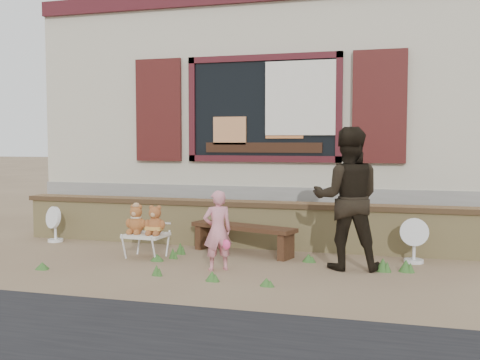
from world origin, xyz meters
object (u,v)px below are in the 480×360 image
(bench, at_px, (243,233))
(teddy_bear_right, at_px, (155,219))
(teddy_bear_left, at_px, (136,219))
(folding_chair, at_px, (146,236))
(child, at_px, (218,230))
(adult, at_px, (347,198))

(bench, xyz_separation_m, teddy_bear_right, (-1.02, -0.60, 0.22))
(bench, distance_m, teddy_bear_left, 1.44)
(folding_chair, height_order, teddy_bear_right, teddy_bear_right)
(teddy_bear_right, height_order, child, child)
(folding_chair, relative_size, adult, 0.32)
(folding_chair, xyz_separation_m, teddy_bear_left, (-0.14, 0.01, 0.22))
(child, xyz_separation_m, adult, (1.47, 0.50, 0.37))
(teddy_bear_left, relative_size, child, 0.41)
(teddy_bear_right, bearing_deg, child, -19.87)
(folding_chair, bearing_deg, teddy_bear_left, 180.00)
(bench, height_order, teddy_bear_right, teddy_bear_right)
(teddy_bear_left, bearing_deg, bench, 27.38)
(bench, height_order, adult, adult)
(teddy_bear_left, distance_m, adult, 2.77)
(folding_chair, xyz_separation_m, child, (1.13, -0.43, 0.19))
(bench, xyz_separation_m, folding_chair, (-1.16, -0.59, -0.00))
(folding_chair, relative_size, teddy_bear_left, 1.37)
(folding_chair, bearing_deg, teddy_bear_right, 0.00)
(bench, xyz_separation_m, adult, (1.44, -0.52, 0.56))
(folding_chair, height_order, child, child)
(teddy_bear_right, bearing_deg, teddy_bear_left, 180.00)
(teddy_bear_right, bearing_deg, bench, 33.62)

